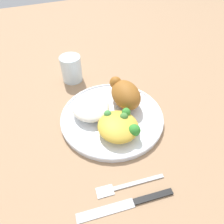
{
  "coord_description": "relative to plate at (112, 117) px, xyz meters",
  "views": [
    {
      "loc": [
        -0.34,
        0.14,
        0.4
      ],
      "look_at": [
        0.0,
        0.0,
        0.03
      ],
      "focal_mm": 32.97,
      "sensor_mm": 36.0,
      "label": 1
    }
  ],
  "objects": [
    {
      "name": "fork",
      "position": [
        -0.18,
        0.04,
        -0.01
      ],
      "size": [
        0.03,
        0.14,
        0.01
      ],
      "color": "#B2B2B7",
      "rests_on": "ground_plane"
    },
    {
      "name": "mac_cheese_with_broccoli",
      "position": [
        -0.06,
        0.01,
        0.03
      ],
      "size": [
        0.1,
        0.1,
        0.04
      ],
      "color": "gold",
      "rests_on": "plate"
    },
    {
      "name": "water_glass",
      "position": [
        0.21,
        0.05,
        0.03
      ],
      "size": [
        0.06,
        0.06,
        0.08
      ],
      "primitive_type": "cylinder",
      "color": "silver",
      "rests_on": "ground_plane"
    },
    {
      "name": "rice_pile",
      "position": [
        0.03,
        0.05,
        0.02
      ],
      "size": [
        0.1,
        0.1,
        0.03
      ],
      "primitive_type": "ellipsoid",
      "color": "white",
      "rests_on": "plate"
    },
    {
      "name": "plate",
      "position": [
        0.0,
        0.0,
        0.0
      ],
      "size": [
        0.27,
        0.27,
        0.02
      ],
      "color": "white",
      "rests_on": "ground_plane"
    },
    {
      "name": "roasted_chicken",
      "position": [
        0.03,
        -0.05,
        0.04
      ],
      "size": [
        0.11,
        0.07,
        0.06
      ],
      "color": "#955A21",
      "rests_on": "plate"
    },
    {
      "name": "ground_plane",
      "position": [
        0.0,
        0.0,
        -0.01
      ],
      "size": [
        2.0,
        2.0,
        0.0
      ],
      "primitive_type": "plane",
      "color": "#A07B59"
    },
    {
      "name": "knife",
      "position": [
        -0.22,
        0.05,
        -0.0
      ],
      "size": [
        0.04,
        0.19,
        0.01
      ],
      "color": "black",
      "rests_on": "ground_plane"
    }
  ]
}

